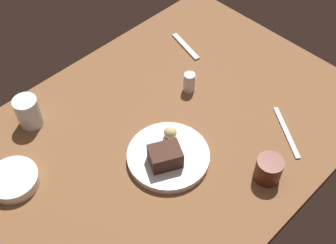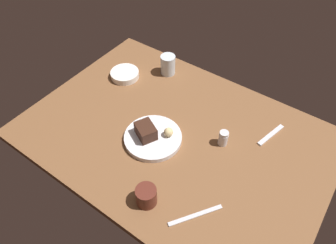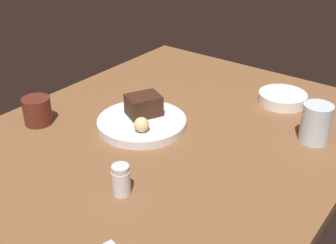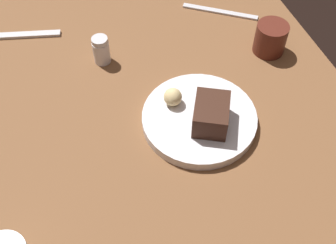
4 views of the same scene
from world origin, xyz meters
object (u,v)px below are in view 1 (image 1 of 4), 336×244
chocolate_cake_slice (165,156)px  side_bowl (13,180)px  dessert_plate (168,156)px  butter_knife (286,132)px  salt_shaker (189,82)px  dessert_spoon (186,46)px  coffee_cup (269,169)px  water_glass (28,112)px  bread_roll (170,132)px

chocolate_cake_slice → side_bowl: chocolate_cake_slice is taller
dessert_plate → butter_knife: bearing=150.4°
salt_shaker → dessert_spoon: (-13.87, -14.84, -2.87)cm
side_bowl → coffee_cup: size_ratio=1.88×
chocolate_cake_slice → dessert_spoon: size_ratio=0.56×
chocolate_cake_slice → side_bowl: 40.38cm
side_bowl → dessert_plate: bearing=146.3°
chocolate_cake_slice → coffee_cup: bearing=128.5°
side_bowl → coffee_cup: coffee_cup is taller
chocolate_cake_slice → butter_knife: bearing=153.9°
water_glass → chocolate_cake_slice: bearing=113.9°
side_bowl → dessert_spoon: side_bowl is taller
water_glass → butter_knife: water_glass is taller
bread_roll → salt_shaker: 21.27cm
dessert_spoon → side_bowl: bearing=-71.2°
dessert_plate → coffee_cup: (-14.61, 22.64, 2.48)cm
chocolate_cake_slice → salt_shaker: (-25.66, -15.55, -1.58)cm
salt_shaker → water_glass: water_glass is taller
side_bowl → dessert_spoon: 71.89cm
coffee_cup → chocolate_cake_slice: bearing=-51.5°
dessert_plate → butter_knife: (-30.87, 17.54, -0.82)cm
bread_roll → side_bowl: bread_roll is taller
dessert_spoon → coffee_cup: bearing=-9.6°
water_glass → side_bowl: size_ratio=0.71×
salt_shaker → dessert_spoon: size_ratio=0.44×
coffee_cup → dessert_spoon: (-22.54, -51.76, -3.20)cm
coffee_cup → butter_knife: (-16.25, -5.11, -3.30)cm
side_bowl → butter_knife: size_ratio=0.71×
dessert_plate → chocolate_cake_slice: (2.37, 1.27, 3.74)cm
water_glass → side_bowl: water_glass is taller
water_glass → dessert_spoon: water_glass is taller
bread_roll → dessert_plate: bearing=40.1°
water_glass → dessert_spoon: bearing=171.6°
side_bowl → butter_knife: (-65.33, 40.56, -1.26)cm
chocolate_cake_slice → salt_shaker: chocolate_cake_slice is taller
dessert_spoon → butter_knife: (6.29, 46.66, -0.10)cm
dessert_plate → dessert_spoon: 47.21cm
side_bowl → water_glass: bearing=-135.8°
dessert_plate → bread_roll: (-4.71, -3.96, 2.90)cm
dessert_plate → water_glass: (19.56, -37.51, 3.72)cm
dessert_plate → salt_shaker: 27.40cm
water_glass → coffee_cup: bearing=119.6°
dessert_plate → side_bowl: (34.46, -23.02, 0.44)cm
coffee_cup → butter_knife: coffee_cup is taller
salt_shaker → side_bowl: 58.43cm
water_glass → side_bowl: bearing=44.2°
water_glass → butter_knife: 74.79cm
dessert_spoon → salt_shaker: bearing=-29.2°
coffee_cup → butter_knife: size_ratio=0.38×
dessert_plate → chocolate_cake_slice: bearing=28.1°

